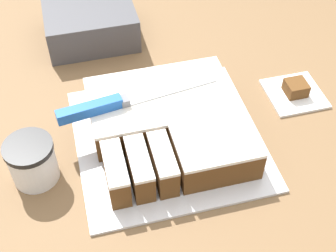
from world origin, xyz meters
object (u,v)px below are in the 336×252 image
(coffee_cup, at_px, (32,161))
(storage_box, at_px, (91,24))
(cake_board, at_px, (168,139))
(cake, at_px, (169,124))
(knife, at_px, (105,105))
(brownie, at_px, (296,88))

(coffee_cup, xyz_separation_m, storage_box, (0.16, 0.40, -0.00))
(cake_board, relative_size, storage_box, 1.69)
(cake_board, bearing_deg, cake, 44.86)
(knife, distance_m, storage_box, 0.33)
(knife, distance_m, brownie, 0.42)
(cake_board, distance_m, knife, 0.14)
(cake, bearing_deg, brownie, 10.32)
(coffee_cup, bearing_deg, knife, 24.92)
(brownie, bearing_deg, coffee_cup, -171.39)
(knife, relative_size, coffee_cup, 3.63)
(knife, bearing_deg, cake_board, -28.85)
(cake, bearing_deg, coffee_cup, -173.33)
(cake_board, bearing_deg, brownie, 10.90)
(coffee_cup, relative_size, storage_box, 0.42)
(cake_board, xyz_separation_m, knife, (-0.11, 0.04, 0.08))
(cake, xyz_separation_m, brownie, (0.30, 0.05, -0.02))
(cake, bearing_deg, knife, 161.74)
(cake, xyz_separation_m, knife, (-0.11, 0.04, 0.04))
(brownie, relative_size, storage_box, 0.21)
(knife, xyz_separation_m, coffee_cup, (-0.15, -0.07, -0.04))
(storage_box, bearing_deg, coffee_cup, -111.95)
(cake, xyz_separation_m, coffee_cup, (-0.26, -0.03, 0.00))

